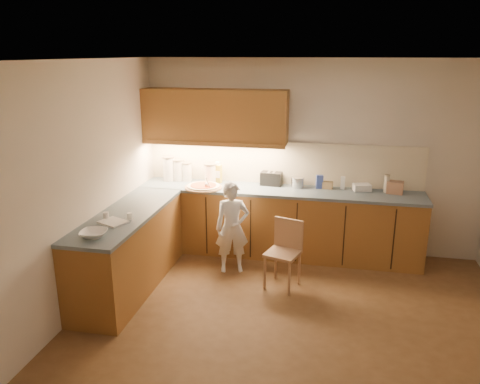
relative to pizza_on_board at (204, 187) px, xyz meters
The scene contains 24 objects.
room 2.18m from the pizza_on_board, 48.32° to the right, with size 4.54×4.50×2.62m.
l_counter 0.72m from the pizza_on_board, 32.91° to the right, with size 3.77×2.62×0.92m.
backsplash 1.12m from the pizza_on_board, 24.37° to the left, with size 3.75×0.02×0.58m, color beige.
upper_cabinets 0.96m from the pizza_on_board, 72.27° to the left, with size 1.95×0.36×0.73m.
pizza_on_board is the anchor object (origin of this frame).
child 0.78m from the pizza_on_board, 43.82° to the right, with size 0.42×0.28×1.15m, color white.
wooden_chair 1.47m from the pizza_on_board, 31.48° to the right, with size 0.45×0.45×0.80m.
mixing_bowl 1.96m from the pizza_on_board, 107.25° to the right, with size 0.26×0.26×0.06m, color white.
canister_a 0.67m from the pizza_on_board, 153.97° to the left, with size 0.17×0.17×0.35m.
canister_b 0.58m from the pizza_on_board, 145.02° to the left, with size 0.17×0.17×0.30m.
canister_c 0.48m from the pizza_on_board, 135.97° to the left, with size 0.14×0.14×0.27m.
canister_d 0.31m from the pizza_on_board, 87.28° to the left, with size 0.17×0.17×0.27m.
oil_jug 0.36m from the pizza_on_board, 69.92° to the left, with size 0.11×0.09×0.29m.
toaster 0.93m from the pizza_on_board, 21.44° to the left, with size 0.30×0.19×0.19m.
steel_pot 1.26m from the pizza_on_board, 13.73° to the left, with size 0.18×0.18×0.14m.
blue_box 1.55m from the pizza_on_board, 11.58° to the left, with size 0.09×0.06×0.18m, color #364BA3.
card_box_a 1.65m from the pizza_on_board, 11.31° to the left, with size 0.13×0.09×0.09m, color tan.
white_bottle 1.85m from the pizza_on_board, 10.56° to the left, with size 0.06×0.06×0.17m, color white.
flat_pack 2.09m from the pizza_on_board, ahead, with size 0.22×0.15×0.09m, color silver.
tall_jar 2.39m from the pizza_on_board, ahead, with size 0.08×0.08×0.23m.
card_box_b 2.49m from the pizza_on_board, ahead, with size 0.20×0.16×0.16m, color #9B7053.
dough_cloth 1.59m from the pizza_on_board, 111.26° to the right, with size 0.28×0.22×0.02m, color silver.
spice_jar_a 1.56m from the pizza_on_board, 116.56° to the right, with size 0.06×0.06×0.08m, color silver.
spice_jar_b 1.41m from the pizza_on_board, 108.60° to the right, with size 0.06×0.06×0.07m, color white.
Camera 1 is at (0.33, -4.24, 2.66)m, focal length 35.00 mm.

